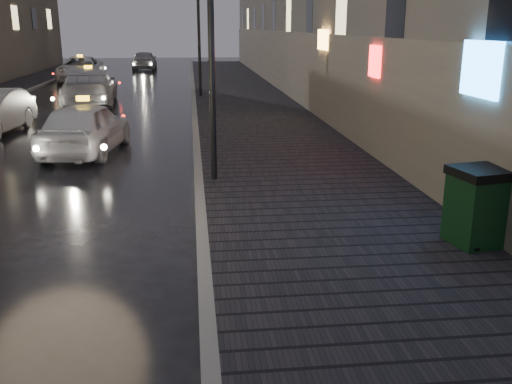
% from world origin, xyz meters
% --- Properties ---
extents(ground, '(120.00, 120.00, 0.00)m').
position_xyz_m(ground, '(0.00, 0.00, 0.00)').
color(ground, black).
rests_on(ground, ground).
extents(sidewalk, '(4.60, 58.00, 0.15)m').
position_xyz_m(sidewalk, '(3.90, 21.00, 0.07)').
color(sidewalk, black).
rests_on(sidewalk, ground).
extents(curb, '(0.20, 58.00, 0.15)m').
position_xyz_m(curb, '(1.50, 21.00, 0.07)').
color(curb, slate).
rests_on(curb, ground).
extents(curb_far, '(0.20, 58.00, 0.15)m').
position_xyz_m(curb_far, '(-7.40, 21.00, 0.07)').
color(curb_far, slate).
rests_on(curb_far, ground).
extents(lamp_near, '(0.36, 0.36, 5.28)m').
position_xyz_m(lamp_near, '(1.85, 6.00, 3.49)').
color(lamp_near, black).
rests_on(lamp_near, sidewalk).
extents(lamp_far, '(0.36, 0.36, 5.28)m').
position_xyz_m(lamp_far, '(1.85, 22.00, 3.49)').
color(lamp_far, black).
rests_on(lamp_far, sidewalk).
extents(trash_bin, '(0.94, 0.94, 1.23)m').
position_xyz_m(trash_bin, '(5.80, 1.56, 0.77)').
color(trash_bin, black).
rests_on(trash_bin, sidewalk).
extents(taxi_near, '(2.30, 4.53, 1.48)m').
position_xyz_m(taxi_near, '(-1.59, 9.76, 0.74)').
color(taxi_near, white).
rests_on(taxi_near, ground).
extents(taxi_mid, '(2.68, 5.73, 1.62)m').
position_xyz_m(taxi_mid, '(-3.20, 20.42, 0.81)').
color(taxi_mid, silver).
rests_on(taxi_mid, ground).
extents(taxi_far, '(2.83, 5.69, 1.55)m').
position_xyz_m(taxi_far, '(-5.68, 32.23, 0.78)').
color(taxi_far, silver).
rests_on(taxi_far, ground).
extents(car_far, '(1.84, 4.54, 1.54)m').
position_xyz_m(car_far, '(-2.29, 41.35, 0.77)').
color(car_far, gray).
rests_on(car_far, ground).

